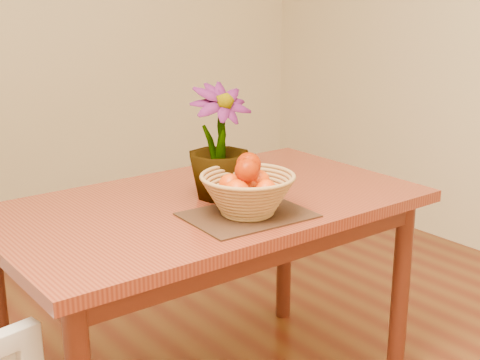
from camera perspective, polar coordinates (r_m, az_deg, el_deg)
table at (r=2.23m, az=-2.68°, el=-3.86°), size 1.40×0.80×0.75m
placemat at (r=2.05m, az=0.65°, el=-3.01°), size 0.38×0.30×0.01m
wicker_basket at (r=2.03m, az=0.66°, el=-1.37°), size 0.29×0.29×0.12m
orange_pile at (r=2.01m, az=0.66°, el=0.18°), size 0.19×0.19×0.14m
potted_plant at (r=2.18m, az=-1.80°, el=3.25°), size 0.22×0.22×0.37m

